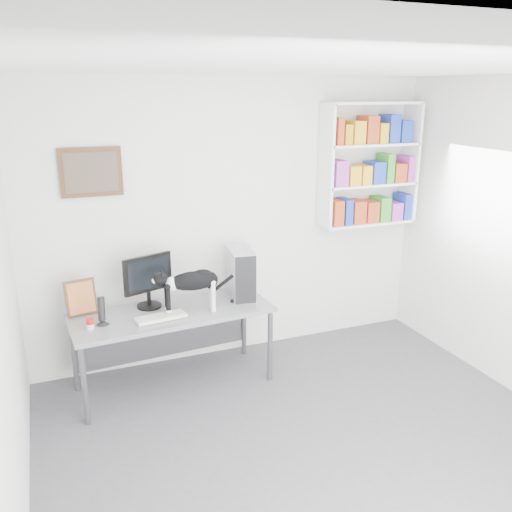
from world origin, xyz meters
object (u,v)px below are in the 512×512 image
at_px(desk, 174,348).
at_px(speaker, 102,311).
at_px(pc_tower, 240,272).
at_px(leaning_print, 81,297).
at_px(monitor, 148,281).
at_px(cat, 192,291).
at_px(bookshelf, 369,165).
at_px(soup_can, 90,324).
at_px(keyboard, 161,317).

distance_m(desk, speaker, 0.77).
bearing_deg(pc_tower, leaning_print, -175.07).
distance_m(monitor, pc_tower, 0.85).
distance_m(leaning_print, cat, 0.95).
height_order(bookshelf, desk, bookshelf).
distance_m(bookshelf, soup_can, 3.10).
distance_m(desk, monitor, 0.65).
relative_size(pc_tower, cat, 0.72).
bearing_deg(bookshelf, soup_can, -170.61).
bearing_deg(bookshelf, pc_tower, -172.04).
xyz_separation_m(leaning_print, soup_can, (0.03, -0.35, -0.12)).
relative_size(monitor, pc_tower, 1.08).
height_order(keyboard, soup_can, soup_can).
bearing_deg(leaning_print, bookshelf, -8.61).
relative_size(pc_tower, soup_can, 5.14).
height_order(bookshelf, pc_tower, bookshelf).
distance_m(keyboard, soup_can, 0.57).
bearing_deg(speaker, bookshelf, 24.27).
bearing_deg(cat, pc_tower, 28.16).
bearing_deg(monitor, speaker, -169.95).
relative_size(monitor, cat, 0.78).
height_order(keyboard, cat, cat).
bearing_deg(desk, bookshelf, 5.15).
distance_m(desk, soup_can, 0.82).
bearing_deg(soup_can, desk, 10.60).
bearing_deg(soup_can, cat, 2.31).
bearing_deg(keyboard, pc_tower, 11.57).
height_order(desk, monitor, monitor).
bearing_deg(speaker, monitor, 44.82).
bearing_deg(pc_tower, bookshelf, 16.11).
bearing_deg(keyboard, soup_can, 172.75).
xyz_separation_m(desk, leaning_print, (-0.73, 0.22, 0.52)).
distance_m(desk, cat, 0.58).
height_order(keyboard, leaning_print, leaning_print).
xyz_separation_m(pc_tower, soup_can, (-1.39, -0.27, -0.18)).
height_order(monitor, pc_tower, monitor).
relative_size(bookshelf, keyboard, 2.94).
xyz_separation_m(bookshelf, desk, (-2.16, -0.34, -1.49)).
bearing_deg(desk, speaker, -176.84).
bearing_deg(monitor, desk, -64.53).
bearing_deg(cat, speaker, -177.25).
bearing_deg(pc_tower, keyboard, -153.47).
height_order(desk, leaning_print, leaning_print).
relative_size(desk, keyboard, 4.11).
bearing_deg(pc_tower, cat, -148.18).
relative_size(desk, leaning_print, 5.41).
height_order(bookshelf, keyboard, bookshelf).
bearing_deg(leaning_print, monitor, -16.05).
distance_m(speaker, leaning_print, 0.32).
relative_size(bookshelf, cat, 1.97).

